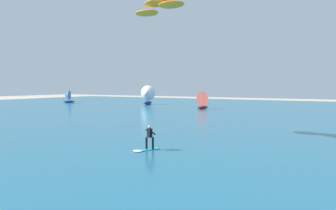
% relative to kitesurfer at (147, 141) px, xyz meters
% --- Properties ---
extents(ocean, '(160.00, 90.00, 0.10)m').
position_rel_kitesurfer_xyz_m(ocean, '(0.48, 32.66, -0.65)').
color(ocean, '#236B89').
rests_on(ocean, ground).
extents(kitesurfer, '(1.31, 2.01, 1.67)m').
position_rel_kitesurfer_xyz_m(kitesurfer, '(0.00, 0.00, 0.00)').
color(kitesurfer, '#26B2CC').
rests_on(kitesurfer, ocean).
extents(kite, '(6.56, 4.42, 0.95)m').
position_rel_kitesurfer_xyz_m(kite, '(-3.05, 6.38, 10.67)').
color(kite, orange).
extents(sailboat_center_horizon, '(3.10, 2.77, 3.45)m').
position_rel_kitesurfer_xyz_m(sailboat_center_horizon, '(-49.82, 38.58, 0.98)').
color(sailboat_center_horizon, navy).
rests_on(sailboat_center_horizon, ocean).
extents(sailboat_anchored_offshore, '(3.81, 4.34, 4.88)m').
position_rel_kitesurfer_xyz_m(sailboat_anchored_offshore, '(-28.29, 42.31, 1.63)').
color(sailboat_anchored_offshore, navy).
rests_on(sailboat_anchored_offshore, ocean).
extents(sailboat_mid_left, '(2.80, 3.23, 3.66)m').
position_rel_kitesurfer_xyz_m(sailboat_mid_left, '(-11.89, 36.90, 1.08)').
color(sailboat_mid_left, maroon).
rests_on(sailboat_mid_left, ocean).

